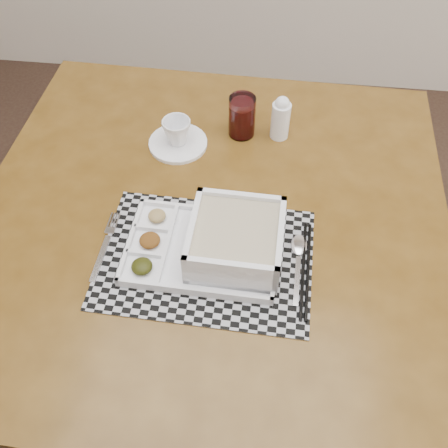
% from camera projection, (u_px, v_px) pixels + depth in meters
% --- Properties ---
extents(dining_table, '(1.10, 1.10, 0.81)m').
position_uv_depth(dining_table, '(210.00, 237.00, 1.20)').
color(dining_table, '#4A2F0D').
rests_on(dining_table, ground).
extents(placemat, '(0.45, 0.33, 0.00)m').
position_uv_depth(placemat, '(206.00, 258.00, 1.06)').
color(placemat, '#9C9DA3').
rests_on(placemat, dining_table).
extents(serving_tray, '(0.33, 0.23, 0.09)m').
position_uv_depth(serving_tray, '(226.00, 243.00, 1.03)').
color(serving_tray, white).
rests_on(serving_tray, placemat).
extents(fork, '(0.02, 0.19, 0.00)m').
position_uv_depth(fork, '(105.00, 244.00, 1.08)').
color(fork, silver).
rests_on(fork, placemat).
extents(spoon, '(0.04, 0.18, 0.01)m').
position_uv_depth(spoon, '(299.00, 250.00, 1.06)').
color(spoon, silver).
rests_on(spoon, placemat).
extents(chopsticks, '(0.02, 0.24, 0.01)m').
position_uv_depth(chopsticks, '(306.00, 270.00, 1.03)').
color(chopsticks, black).
rests_on(chopsticks, placemat).
extents(saucer, '(0.15, 0.15, 0.01)m').
position_uv_depth(saucer, '(178.00, 143.00, 1.28)').
color(saucer, white).
rests_on(saucer, dining_table).
extents(cup, '(0.09, 0.09, 0.07)m').
position_uv_depth(cup, '(177.00, 132.00, 1.25)').
color(cup, white).
rests_on(cup, saucer).
extents(juice_glass, '(0.07, 0.07, 0.11)m').
position_uv_depth(juice_glass, '(242.00, 118.00, 1.27)').
color(juice_glass, white).
rests_on(juice_glass, dining_table).
extents(creamer_bottle, '(0.05, 0.05, 0.12)m').
position_uv_depth(creamer_bottle, '(281.00, 118.00, 1.26)').
color(creamer_bottle, white).
rests_on(creamer_bottle, dining_table).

